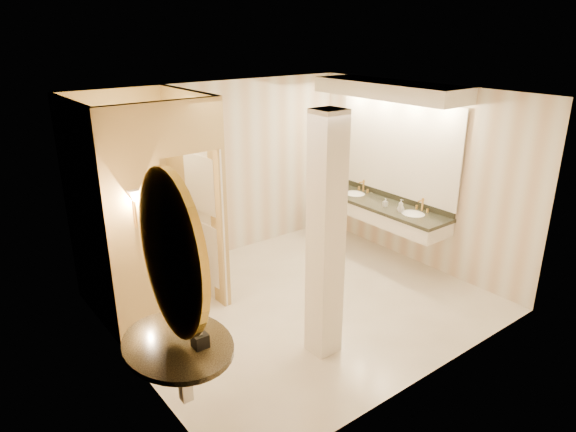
# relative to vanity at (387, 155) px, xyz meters

# --- Properties ---
(floor) EXTENTS (4.50, 4.50, 0.00)m
(floor) POSITION_rel_vanity_xyz_m (-1.98, -0.40, -1.63)
(floor) COLOR white
(floor) RESTS_ON ground
(ceiling) EXTENTS (4.50, 4.50, 0.00)m
(ceiling) POSITION_rel_vanity_xyz_m (-1.98, -0.40, 1.07)
(ceiling) COLOR white
(ceiling) RESTS_ON wall_back
(wall_back) EXTENTS (4.50, 0.02, 2.70)m
(wall_back) POSITION_rel_vanity_xyz_m (-1.98, 1.60, -0.28)
(wall_back) COLOR silver
(wall_back) RESTS_ON floor
(wall_front) EXTENTS (4.50, 0.02, 2.70)m
(wall_front) POSITION_rel_vanity_xyz_m (-1.98, -2.40, -0.28)
(wall_front) COLOR silver
(wall_front) RESTS_ON floor
(wall_left) EXTENTS (0.02, 4.00, 2.70)m
(wall_left) POSITION_rel_vanity_xyz_m (-4.23, -0.40, -0.28)
(wall_left) COLOR silver
(wall_left) RESTS_ON floor
(wall_right) EXTENTS (0.02, 4.00, 2.70)m
(wall_right) POSITION_rel_vanity_xyz_m (0.27, -0.40, -0.28)
(wall_right) COLOR silver
(wall_right) RESTS_ON floor
(toilet_closet) EXTENTS (1.50, 1.55, 2.70)m
(toilet_closet) POSITION_rel_vanity_xyz_m (-3.09, 0.57, -0.24)
(toilet_closet) COLOR #D4BB6F
(toilet_closet) RESTS_ON floor
(wall_sconce) EXTENTS (0.14, 0.14, 0.42)m
(wall_sconce) POSITION_rel_vanity_xyz_m (-3.90, 0.03, 0.10)
(wall_sconce) COLOR gold
(wall_sconce) RESTS_ON toilet_closet
(vanity) EXTENTS (0.75, 2.43, 2.09)m
(vanity) POSITION_rel_vanity_xyz_m (0.00, 0.00, 0.00)
(vanity) COLOR white
(vanity) RESTS_ON floor
(console_shelf) EXTENTS (1.14, 1.14, 2.02)m
(console_shelf) POSITION_rel_vanity_xyz_m (-4.19, -1.47, -0.28)
(console_shelf) COLOR black
(console_shelf) RESTS_ON floor
(pillar) EXTENTS (0.30, 0.30, 2.70)m
(pillar) POSITION_rel_vanity_xyz_m (-2.43, -1.38, -0.28)
(pillar) COLOR white
(pillar) RESTS_ON floor
(tissue_box) EXTENTS (0.13, 0.13, 0.12)m
(tissue_box) POSITION_rel_vanity_xyz_m (-4.08, -1.65, -0.69)
(tissue_box) COLOR black
(tissue_box) RESTS_ON console_shelf
(toilet) EXTENTS (0.65, 0.91, 0.84)m
(toilet) POSITION_rel_vanity_xyz_m (-3.08, 1.35, -1.21)
(toilet) COLOR white
(toilet) RESTS_ON floor
(soap_bottle_a) EXTENTS (0.06, 0.06, 0.12)m
(soap_bottle_a) POSITION_rel_vanity_xyz_m (-0.12, -0.14, -0.69)
(soap_bottle_a) COLOR beige
(soap_bottle_a) RESTS_ON vanity
(soap_bottle_b) EXTENTS (0.12, 0.12, 0.13)m
(soap_bottle_b) POSITION_rel_vanity_xyz_m (-0.11, -0.44, -0.69)
(soap_bottle_b) COLOR silver
(soap_bottle_b) RESTS_ON vanity
(soap_bottle_c) EXTENTS (0.10, 0.10, 0.19)m
(soap_bottle_c) POSITION_rel_vanity_xyz_m (-0.13, -0.45, -0.66)
(soap_bottle_c) COLOR #C6B28C
(soap_bottle_c) RESTS_ON vanity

